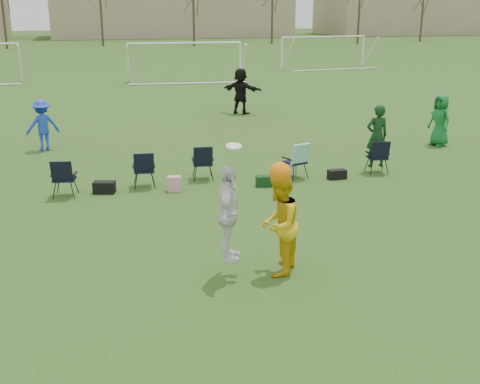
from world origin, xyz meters
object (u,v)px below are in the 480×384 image
object	(u,v)px
goal_mid	(185,51)
fielder_blue	(42,125)
center_contest	(261,219)
fielder_green_far	(440,120)
goal_right	(324,43)
fielder_black	(241,91)

from	to	relation	value
goal_mid	fielder_blue	bearing A→B (deg)	-108.53
fielder_blue	goal_mid	xyz separation A→B (m)	(7.79, 18.78, 1.08)
center_contest	fielder_blue	bearing A→B (deg)	110.99
fielder_blue	fielder_green_far	distance (m)	13.41
fielder_blue	goal_right	xyz separation A→B (m)	(19.79, 24.78, 1.08)
fielder_black	goal_mid	xyz separation A→B (m)	(-0.35, 13.36, 0.91)
fielder_black	goal_right	xyz separation A→B (m)	(11.65, 19.36, 0.91)
fielder_black	fielder_blue	bearing A→B (deg)	76.46
goal_mid	fielder_black	bearing A→B (deg)	-84.50
fielder_green_far	center_contest	size ratio (longest dim) A/B	0.74
goal_right	fielder_green_far	bearing A→B (deg)	-111.63
fielder_black	goal_mid	bearing A→B (deg)	-45.69
fielder_blue	fielder_green_far	world-z (taller)	fielder_green_far
fielder_green_far	center_contest	bearing A→B (deg)	-59.54
fielder_black	center_contest	bearing A→B (deg)	119.76
goal_mid	goal_right	world-z (taller)	same
fielder_black	goal_mid	distance (m)	13.40
fielder_black	goal_right	bearing A→B (deg)	-78.23
fielder_blue	fielder_black	xyz separation A→B (m)	(8.14, 5.42, 0.17)
center_contest	goal_mid	xyz separation A→B (m)	(3.50, 29.97, 0.88)
fielder_green_far	goal_right	world-z (taller)	goal_right
fielder_green_far	fielder_black	distance (m)	9.43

